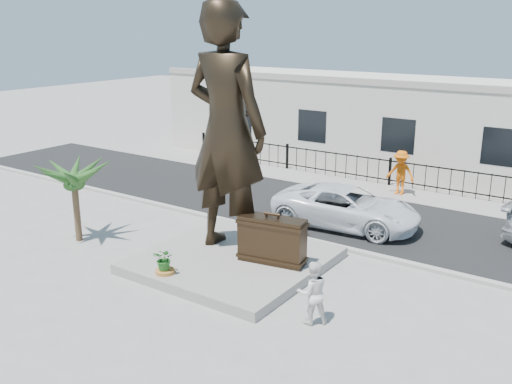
# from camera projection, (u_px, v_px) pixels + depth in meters

# --- Properties ---
(ground) EXTENTS (100.00, 100.00, 0.00)m
(ground) POSITION_uv_depth(u_px,v_px,m) (216.00, 286.00, 16.09)
(ground) COLOR #9E9991
(ground) RESTS_ON ground
(street) EXTENTS (40.00, 7.00, 0.01)m
(street) POSITION_uv_depth(u_px,v_px,m) (342.00, 212.00, 22.41)
(street) COLOR black
(street) RESTS_ON ground
(curb) EXTENTS (40.00, 0.25, 0.12)m
(curb) POSITION_uv_depth(u_px,v_px,m) (297.00, 237.00, 19.63)
(curb) COLOR #A5A399
(curb) RESTS_ON ground
(far_sidewalk) EXTENTS (40.00, 2.50, 0.02)m
(far_sidewalk) POSITION_uv_depth(u_px,v_px,m) (382.00, 189.00, 25.57)
(far_sidewalk) COLOR #9E9991
(far_sidewalk) RESTS_ON ground
(plinth) EXTENTS (5.20, 5.20, 0.30)m
(plinth) POSITION_uv_depth(u_px,v_px,m) (233.00, 260.00, 17.50)
(plinth) COLOR gray
(plinth) RESTS_ON ground
(fence) EXTENTS (22.00, 0.10, 1.20)m
(fence) POSITION_uv_depth(u_px,v_px,m) (390.00, 173.00, 26.03)
(fence) COLOR black
(fence) RESTS_ON ground
(building) EXTENTS (28.00, 7.00, 4.40)m
(building) POSITION_uv_depth(u_px,v_px,m) (423.00, 125.00, 28.90)
(building) COLOR silver
(building) RESTS_ON ground
(statue) EXTENTS (2.82, 1.91, 7.58)m
(statue) POSITION_uv_depth(u_px,v_px,m) (226.00, 129.00, 17.08)
(statue) COLOR black
(statue) RESTS_ON plinth
(suitcase) EXTENTS (2.06, 0.95, 1.40)m
(suitcase) POSITION_uv_depth(u_px,v_px,m) (272.00, 240.00, 16.81)
(suitcase) COLOR black
(suitcase) RESTS_ON plinth
(tourist) EXTENTS (1.00, 0.99, 1.63)m
(tourist) POSITION_uv_depth(u_px,v_px,m) (312.00, 293.00, 13.92)
(tourist) COLOR white
(tourist) RESTS_ON ground
(car_white) EXTENTS (5.52, 2.95, 1.48)m
(car_white) POSITION_uv_depth(u_px,v_px,m) (346.00, 207.00, 20.67)
(car_white) COLOR white
(car_white) RESTS_ON street
(worker) EXTENTS (1.27, 0.76, 1.93)m
(worker) POSITION_uv_depth(u_px,v_px,m) (401.00, 173.00, 24.50)
(worker) COLOR orange
(worker) RESTS_ON far_sidewalk
(palm_tree) EXTENTS (1.80, 1.80, 3.20)m
(palm_tree) POSITION_uv_depth(u_px,v_px,m) (79.00, 240.00, 19.53)
(palm_tree) COLOR #224A1B
(palm_tree) RESTS_ON ground
(planter) EXTENTS (0.56, 0.56, 0.40)m
(planter) POSITION_uv_depth(u_px,v_px,m) (165.00, 276.00, 16.27)
(planter) COLOR #AE6C2E
(planter) RESTS_ON ground
(shrub) EXTENTS (0.71, 0.65, 0.66)m
(shrub) POSITION_uv_depth(u_px,v_px,m) (165.00, 259.00, 16.12)
(shrub) COLOR #225F1F
(shrub) RESTS_ON planter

